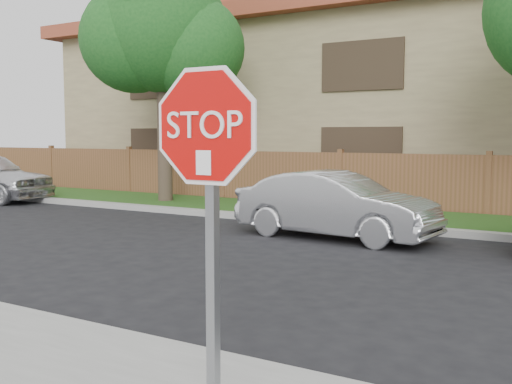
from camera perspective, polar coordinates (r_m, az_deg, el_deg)
The scene contains 7 objects.
ground at distance 5.60m, azimuth 0.43°, elevation -16.57°, with size 90.00×90.00×0.00m, color black.
far_curb at distance 13.06m, azimuth 18.78°, elevation -3.76°, with size 70.00×0.30×0.15m, color gray.
grass_strip at distance 14.66m, azimuth 20.11°, elevation -2.88°, with size 70.00×3.00×0.12m, color #1E4714.
fence at distance 16.15m, azimuth 21.24°, elevation 0.46°, with size 70.00×0.12×1.60m, color brown.
tree_left at distance 18.48m, azimuth -9.06°, elevation 15.11°, with size 4.80×3.90×7.78m.
stop_sign at distance 3.69m, azimuth -4.60°, elevation 1.27°, with size 1.01×0.13×2.55m.
sedan_left at distance 12.25m, azimuth 7.60°, elevation -1.25°, with size 1.44×4.12×1.36m, color silver.
Camera 1 is at (2.61, -4.48, 2.10)m, focal length 42.00 mm.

